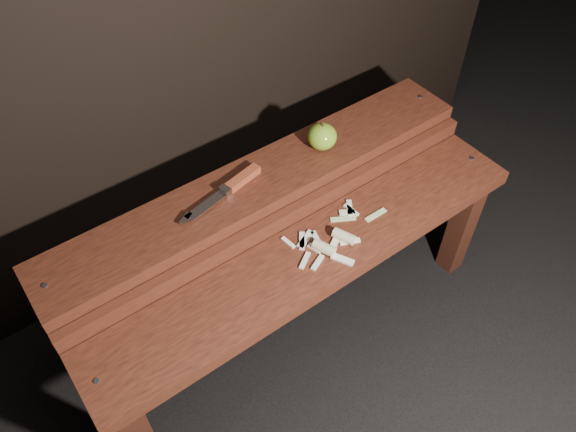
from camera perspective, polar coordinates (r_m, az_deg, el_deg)
ground at (r=1.73m, az=1.20°, el=-11.23°), size 60.00×60.00×0.00m
bench_front_tier at (r=1.40m, az=2.94°, el=-5.60°), size 1.20×0.20×0.42m
bench_rear_tier at (r=1.47m, az=-2.44°, el=1.53°), size 1.20×0.21×0.50m
apple at (r=1.48m, az=3.49°, el=8.07°), size 0.08×0.08×0.08m
knife at (r=1.38m, az=-5.54°, el=3.15°), size 0.25×0.07×0.02m
apple_scraps at (r=1.37m, az=4.54°, el=-2.36°), size 0.29×0.17×0.03m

